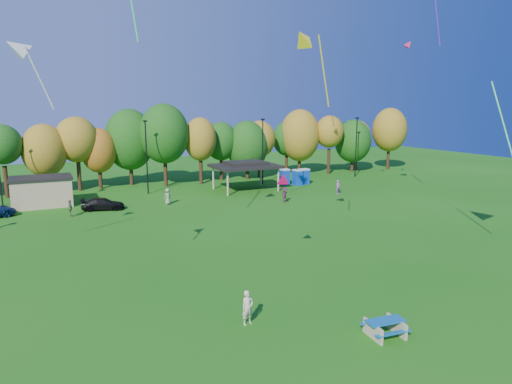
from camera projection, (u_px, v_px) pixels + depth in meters
name	position (u px, v px, depth m)	size (l,w,h in m)	color
ground	(302.00, 348.00, 20.72)	(160.00, 160.00, 0.00)	#19600F
tree_line	(114.00, 144.00, 59.46)	(93.57, 10.55, 11.15)	black
lamp_posts	(147.00, 155.00, 56.06)	(64.50, 0.25, 9.09)	black
utility_building	(42.00, 191.00, 49.78)	(6.30, 4.30, 3.25)	tan
pavilion	(245.00, 166.00, 58.84)	(8.20, 6.20, 3.77)	tan
porta_potties	(296.00, 177.00, 63.43)	(3.75, 2.43, 2.18)	#0D3FB3
picnic_table	(385.00, 327.00, 21.72)	(2.00, 1.71, 0.81)	tan
kite_flyer	(248.00, 308.00, 22.82)	(0.65, 0.42, 1.77)	beige
car_d	(103.00, 204.00, 48.02)	(1.78, 4.37, 1.27)	black
far_person_0	(285.00, 195.00, 51.84)	(1.62, 0.52, 1.75)	#923D67
far_person_2	(70.00, 208.00, 44.94)	(1.02, 0.42, 1.73)	#677346
far_person_3	(338.00, 187.00, 56.73)	(0.64, 0.42, 1.74)	#A951AC
far_person_4	(168.00, 196.00, 50.64)	(0.90, 0.58, 1.84)	gray
kite_4	(16.00, 49.00, 20.89)	(2.20, 1.21, 3.48)	#B4B4B4
kite_7	(283.00, 178.00, 29.21)	(1.34, 1.49, 1.22)	#CD0B53
kite_8	(303.00, 39.00, 31.13)	(3.28, 2.19, 5.54)	yellow
kite_12	(409.00, 44.00, 52.88)	(1.47, 1.33, 1.17)	#BD1645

